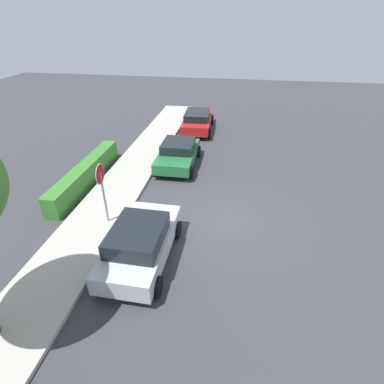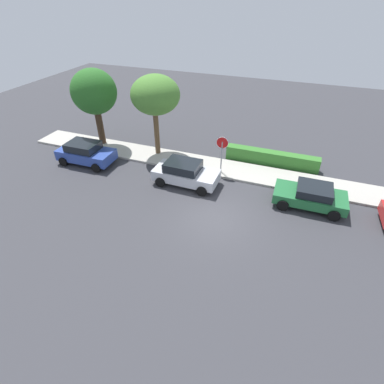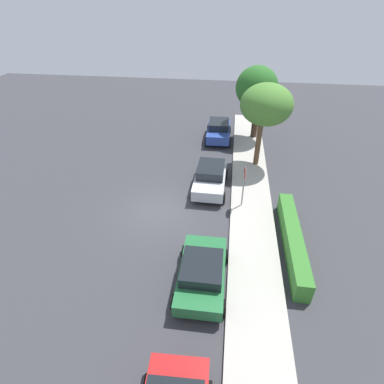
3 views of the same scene
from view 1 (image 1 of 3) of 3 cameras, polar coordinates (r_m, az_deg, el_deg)
name	(u,v)px [view 1 (image 1 of 3)]	position (r m, az deg, el deg)	size (l,w,h in m)	color
ground_plane	(227,220)	(12.34, 6.69, -5.31)	(60.00, 60.00, 0.00)	#38383D
sidewalk_curb	(105,207)	(13.45, -16.16, -2.72)	(32.00, 2.33, 0.14)	#B2ADA3
stop_sign	(102,184)	(11.57, -16.79, 1.40)	(0.78, 0.08, 2.62)	gray
parked_car_silver	(140,242)	(10.14, -9.79, -9.44)	(4.05, 2.09, 1.49)	silver
parked_car_green	(178,153)	(16.38, -2.69, 7.36)	(3.94, 2.11, 1.32)	#236B38
parked_car_red	(197,120)	(21.65, 1.05, 13.51)	(4.57, 2.21, 1.38)	red
front_yard_hedge	(86,174)	(15.52, -19.57, 3.25)	(6.34, 0.70, 0.98)	#387A2D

